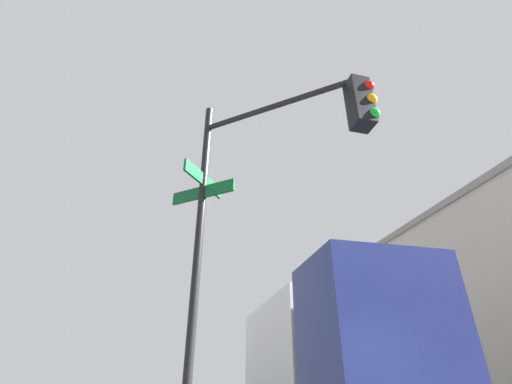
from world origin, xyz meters
The scene contains 2 objects.
traffic_signal_near centered at (-6.51, -5.99, 3.68)m, with size 2.19×2.55×5.24m.
box_truck_second centered at (-11.52, -3.17, 1.80)m, with size 7.56×2.75×3.26m.
Camera 1 is at (-2.40, -7.29, 0.96)m, focal length 25.05 mm.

